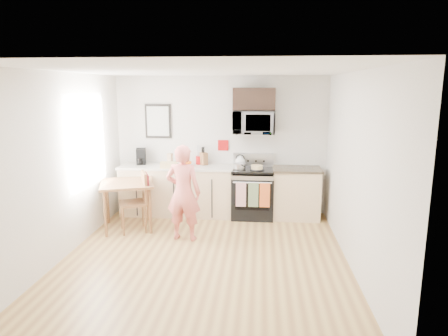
# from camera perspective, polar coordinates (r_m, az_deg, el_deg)

# --- Properties ---
(floor) EXTENTS (4.60, 4.60, 0.00)m
(floor) POSITION_cam_1_polar(r_m,az_deg,el_deg) (5.79, -2.82, -12.89)
(floor) COLOR olive
(floor) RESTS_ON ground
(back_wall) EXTENTS (4.00, 0.04, 2.60)m
(back_wall) POSITION_cam_1_polar(r_m,az_deg,el_deg) (7.64, -0.48, 3.28)
(back_wall) COLOR beige
(back_wall) RESTS_ON floor
(front_wall) EXTENTS (4.00, 0.04, 2.60)m
(front_wall) POSITION_cam_1_polar(r_m,az_deg,el_deg) (3.21, -8.91, -8.46)
(front_wall) COLOR beige
(front_wall) RESTS_ON floor
(left_wall) EXTENTS (0.04, 4.60, 2.60)m
(left_wall) POSITION_cam_1_polar(r_m,az_deg,el_deg) (6.01, -22.20, 0.19)
(left_wall) COLOR beige
(left_wall) RESTS_ON floor
(right_wall) EXTENTS (0.04, 4.60, 2.60)m
(right_wall) POSITION_cam_1_polar(r_m,az_deg,el_deg) (5.47, 18.25, -0.57)
(right_wall) COLOR beige
(right_wall) RESTS_ON floor
(ceiling) EXTENTS (4.00, 4.60, 0.04)m
(ceiling) POSITION_cam_1_polar(r_m,az_deg,el_deg) (5.28, -3.10, 13.77)
(ceiling) COLOR white
(ceiling) RESTS_ON back_wall
(window) EXTENTS (0.06, 1.40, 1.50)m
(window) POSITION_cam_1_polar(r_m,az_deg,el_deg) (6.66, -18.94, 3.63)
(window) COLOR white
(window) RESTS_ON left_wall
(cabinet_left) EXTENTS (2.10, 0.60, 0.90)m
(cabinet_left) POSITION_cam_1_polar(r_m,az_deg,el_deg) (7.64, -6.69, -3.31)
(cabinet_left) COLOR #D5B288
(cabinet_left) RESTS_ON floor
(countertop_left) EXTENTS (2.14, 0.64, 0.04)m
(countertop_left) POSITION_cam_1_polar(r_m,az_deg,el_deg) (7.53, -6.77, 0.15)
(countertop_left) COLOR beige
(countertop_left) RESTS_ON cabinet_left
(cabinet_right) EXTENTS (0.84, 0.60, 0.90)m
(cabinet_right) POSITION_cam_1_polar(r_m,az_deg,el_deg) (7.50, 10.25, -3.68)
(cabinet_right) COLOR #D5B288
(cabinet_right) RESTS_ON floor
(countertop_right) EXTENTS (0.88, 0.64, 0.04)m
(countertop_right) POSITION_cam_1_polar(r_m,az_deg,el_deg) (7.40, 10.37, -0.16)
(countertop_right) COLOR black
(countertop_right) RESTS_ON cabinet_right
(range) EXTENTS (0.76, 0.70, 1.16)m
(range) POSITION_cam_1_polar(r_m,az_deg,el_deg) (7.46, 4.11, -3.73)
(range) COLOR black
(range) RESTS_ON floor
(microwave) EXTENTS (0.76, 0.51, 0.42)m
(microwave) POSITION_cam_1_polar(r_m,az_deg,el_deg) (7.33, 4.28, 6.53)
(microwave) COLOR #ABACB0
(microwave) RESTS_ON back_wall
(upper_cabinet) EXTENTS (0.76, 0.35, 0.40)m
(upper_cabinet) POSITION_cam_1_polar(r_m,az_deg,el_deg) (7.35, 4.33, 9.82)
(upper_cabinet) COLOR black
(upper_cabinet) RESTS_ON back_wall
(wall_art) EXTENTS (0.50, 0.04, 0.65)m
(wall_art) POSITION_cam_1_polar(r_m,az_deg,el_deg) (7.78, -9.40, 6.61)
(wall_art) COLOR black
(wall_art) RESTS_ON back_wall
(wall_trivet) EXTENTS (0.20, 0.02, 0.20)m
(wall_trivet) POSITION_cam_1_polar(r_m,az_deg,el_deg) (7.62, -0.12, 3.26)
(wall_trivet) COLOR #AD0E0F
(wall_trivet) RESTS_ON back_wall
(person) EXTENTS (0.60, 0.43, 1.53)m
(person) POSITION_cam_1_polar(r_m,az_deg,el_deg) (6.29, -5.83, -3.54)
(person) COLOR #DF463D
(person) RESTS_ON floor
(dining_table) EXTENTS (0.95, 0.95, 0.81)m
(dining_table) POSITION_cam_1_polar(r_m,az_deg,el_deg) (6.97, -13.68, -2.75)
(dining_table) COLOR brown
(dining_table) RESTS_ON floor
(chair) EXTENTS (0.59, 0.56, 1.01)m
(chair) POSITION_cam_1_polar(r_m,az_deg,el_deg) (6.83, -11.75, -3.52)
(chair) COLOR brown
(chair) RESTS_ON floor
(knife_block) EXTENTS (0.17, 0.18, 0.23)m
(knife_block) POSITION_cam_1_polar(r_m,az_deg,el_deg) (7.58, -2.92, 1.34)
(knife_block) COLOR brown
(knife_block) RESTS_ON countertop_left
(utensil_crock) EXTENTS (0.13, 0.13, 0.38)m
(utensil_crock) POSITION_cam_1_polar(r_m,az_deg,el_deg) (7.64, -3.59, 1.67)
(utensil_crock) COLOR #AD0E0F
(utensil_crock) RESTS_ON countertop_left
(fruit_bowl) EXTENTS (0.22, 0.22, 0.10)m
(fruit_bowl) POSITION_cam_1_polar(r_m,az_deg,el_deg) (7.49, -5.21, 0.58)
(fruit_bowl) COLOR white
(fruit_bowl) RESTS_ON countertop_left
(milk_carton) EXTENTS (0.11, 0.11, 0.22)m
(milk_carton) POSITION_cam_1_polar(r_m,az_deg,el_deg) (7.63, -7.71, 1.27)
(milk_carton) COLOR tan
(milk_carton) RESTS_ON countertop_left
(coffee_maker) EXTENTS (0.22, 0.28, 0.31)m
(coffee_maker) POSITION_cam_1_polar(r_m,az_deg,el_deg) (7.77, -11.79, 1.57)
(coffee_maker) COLOR black
(coffee_maker) RESTS_ON countertop_left
(bread_bag) EXTENTS (0.32, 0.16, 0.11)m
(bread_bag) POSITION_cam_1_polar(r_m,az_deg,el_deg) (7.33, -7.88, 0.42)
(bread_bag) COLOR tan
(bread_bag) RESTS_ON countertop_left
(cake) EXTENTS (0.25, 0.25, 0.08)m
(cake) POSITION_cam_1_polar(r_m,az_deg,el_deg) (7.22, 4.73, 0.06)
(cake) COLOR black
(cake) RESTS_ON range
(kettle) EXTENTS (0.19, 0.19, 0.24)m
(kettle) POSITION_cam_1_polar(r_m,az_deg,el_deg) (7.46, 2.31, 0.95)
(kettle) COLOR white
(kettle) RESTS_ON range
(pot) EXTENTS (0.22, 0.36, 0.11)m
(pot) POSITION_cam_1_polar(r_m,az_deg,el_deg) (7.23, 2.23, 0.24)
(pot) COLOR #ABACB0
(pot) RESTS_ON range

